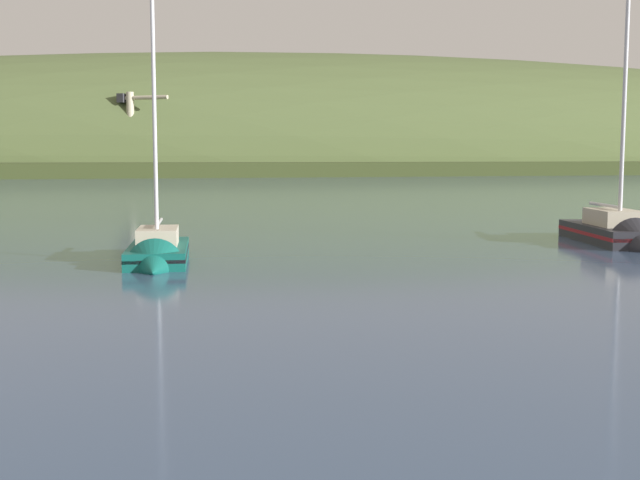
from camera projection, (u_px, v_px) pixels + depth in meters
name	position (u px, v px, depth m)	size (l,w,h in m)	color
far_shoreline_hill	(369.00, 171.00, 230.81)	(624.26, 122.67, 65.81)	#35401E
dockside_crane	(132.00, 136.00, 181.73)	(10.89, 8.67, 18.84)	#4C4C51
sailboat_near_mooring	(619.00, 239.00, 42.74)	(5.25, 9.50, 15.25)	#232328
sailboat_far_left	(157.00, 258.00, 35.07)	(3.67, 8.10, 13.06)	#0F564C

